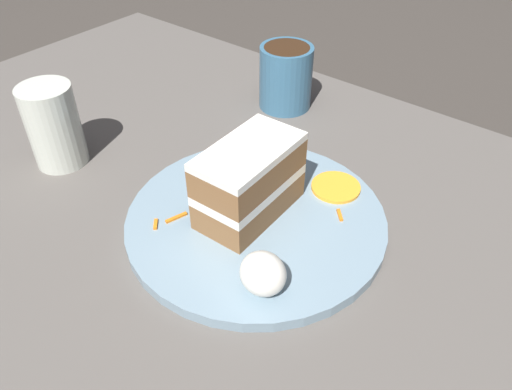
{
  "coord_description": "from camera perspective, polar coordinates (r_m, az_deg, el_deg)",
  "views": [
    {
      "loc": [
        -0.31,
        0.29,
        0.43
      ],
      "look_at": [
        -0.04,
        -0.05,
        0.07
      ],
      "focal_mm": 35.0,
      "sensor_mm": 36.0,
      "label": 1
    }
  ],
  "objects": [
    {
      "name": "ground_plane",
      "position": [
        0.61,
        -5.7,
        -5.87
      ],
      "size": [
        6.0,
        6.0,
        0.0
      ],
      "primitive_type": "plane",
      "color": "#38332D",
      "rests_on": "ground"
    },
    {
      "name": "dining_table",
      "position": [
        0.6,
        -5.78,
        -4.95
      ],
      "size": [
        1.23,
        0.86,
        0.03
      ],
      "primitive_type": "cube",
      "color": "#56514C",
      "rests_on": "ground"
    },
    {
      "name": "coffee_mug",
      "position": [
        0.8,
        3.43,
        13.54
      ],
      "size": [
        0.08,
        0.08,
        0.1
      ],
      "color": "#386684",
      "rests_on": "dining_table"
    },
    {
      "name": "carrot_shreds_scatter",
      "position": [
        0.59,
        -4.04,
        -1.52
      ],
      "size": [
        0.19,
        0.16,
        0.0
      ],
      "color": "orange",
      "rests_on": "plate"
    },
    {
      "name": "cream_dollop",
      "position": [
        0.49,
        0.81,
        -8.98
      ],
      "size": [
        0.05,
        0.04,
        0.05
      ],
      "primitive_type": "ellipsoid",
      "color": "white",
      "rests_on": "plate"
    },
    {
      "name": "cake_slice",
      "position": [
        0.56,
        -0.78,
        1.65
      ],
      "size": [
        0.08,
        0.13,
        0.09
      ],
      "rotation": [
        0.0,
        0.0,
        0.04
      ],
      "color": "brown",
      "rests_on": "plate"
    },
    {
      "name": "orange_garnish",
      "position": [
        0.63,
        9.11,
        0.9
      ],
      "size": [
        0.06,
        0.06,
        0.0
      ],
      "primitive_type": "cylinder",
      "color": "orange",
      "rests_on": "plate"
    },
    {
      "name": "plate",
      "position": [
        0.59,
        -0.0,
        -2.86
      ],
      "size": [
        0.3,
        0.3,
        0.01
      ],
      "primitive_type": "cylinder",
      "color": "gray",
      "rests_on": "dining_table"
    },
    {
      "name": "drinking_glass",
      "position": [
        0.72,
        -21.98,
        6.82
      ],
      "size": [
        0.07,
        0.07,
        0.11
      ],
      "color": "beige",
      "rests_on": "dining_table"
    }
  ]
}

